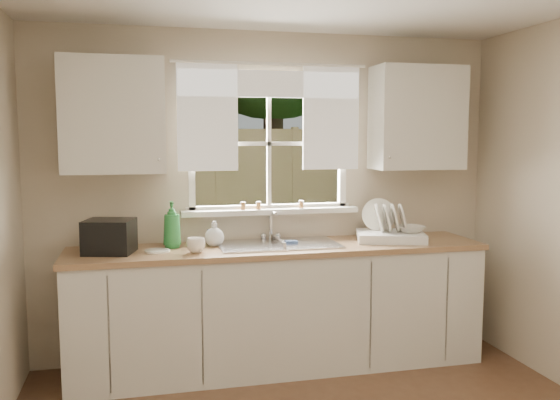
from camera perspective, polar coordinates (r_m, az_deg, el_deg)
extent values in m
cube|color=beige|center=(4.72, -1.00, -7.72)|extent=(3.60, 0.02, 1.15)
cube|color=beige|center=(4.63, -1.04, 13.82)|extent=(3.60, 0.02, 0.35)
cube|color=beige|center=(4.48, -16.24, 5.17)|extent=(1.20, 0.02, 1.00)
cube|color=beige|center=(4.99, 12.63, 5.34)|extent=(1.20, 0.02, 1.00)
cube|color=white|center=(4.64, -1.07, -0.75)|extent=(1.30, 0.06, 0.05)
cube|color=white|center=(4.63, -1.09, 11.64)|extent=(1.30, 0.06, 0.05)
cube|color=white|center=(4.51, -8.57, 5.35)|extent=(0.05, 0.06, 1.05)
cube|color=white|center=(4.77, 6.01, 5.43)|extent=(0.05, 0.06, 1.05)
cube|color=white|center=(4.61, -1.08, 5.44)|extent=(0.03, 0.04, 1.00)
cube|color=white|center=(4.61, -1.08, 5.44)|extent=(1.20, 0.04, 0.03)
cube|color=white|center=(4.58, -0.90, -1.09)|extent=(1.38, 0.14, 0.04)
cylinder|color=white|center=(4.56, -0.87, 12.98)|extent=(1.50, 0.02, 0.02)
cube|color=silver|center=(4.46, -6.98, 7.94)|extent=(0.45, 0.02, 0.80)
cube|color=silver|center=(4.67, 4.92, 7.88)|extent=(0.45, 0.02, 0.80)
cube|color=silver|center=(4.55, -0.90, 11.10)|extent=(1.40, 0.02, 0.20)
cube|color=silver|center=(4.46, -0.09, -10.43)|extent=(3.00, 0.62, 0.87)
cube|color=#9C744E|center=(4.35, -0.09, -4.68)|extent=(3.04, 0.65, 0.04)
cube|color=silver|center=(4.31, -15.76, 7.82)|extent=(0.70, 0.33, 0.80)
cube|color=silver|center=(4.81, 13.07, 7.69)|extent=(0.70, 0.33, 0.80)
cube|color=beige|center=(4.88, 9.17, -1.31)|extent=(0.08, 0.01, 0.12)
cylinder|color=brown|center=(4.52, -3.58, -0.57)|extent=(0.04, 0.04, 0.06)
cylinder|color=brown|center=(4.54, -2.08, -0.53)|extent=(0.04, 0.04, 0.06)
cylinder|color=brown|center=(4.62, 2.06, -0.41)|extent=(0.04, 0.04, 0.06)
cube|color=#335421|center=(9.68, -7.43, -4.17)|extent=(20.00, 10.00, 0.02)
cube|color=#947F52|center=(7.59, -5.91, 0.02)|extent=(8.00, 0.10, 1.80)
cube|color=maroon|center=(11.00, -14.58, 2.80)|extent=(3.00, 3.00, 2.20)
cube|color=black|center=(11.00, -14.76, 9.31)|extent=(3.20, 3.20, 0.30)
cylinder|color=#423021|center=(10.75, -0.64, 5.59)|extent=(0.36, 0.36, 3.20)
sphere|color=#214716|center=(10.99, -0.66, 18.20)|extent=(4.00, 4.00, 4.00)
cube|color=#B7B7BC|center=(4.39, -0.18, -5.37)|extent=(0.84, 0.46, 0.18)
cube|color=#B7B7BC|center=(4.38, -0.18, -4.28)|extent=(0.88, 0.50, 0.01)
cube|color=#B7B7BC|center=(4.38, -0.18, -4.60)|extent=(0.02, 0.41, 0.14)
cylinder|color=silver|center=(4.60, -0.90, -2.45)|extent=(0.03, 0.03, 0.22)
cylinder|color=silver|center=(4.51, -0.68, -1.21)|extent=(0.02, 0.18, 0.02)
sphere|color=silver|center=(4.60, -1.63, -3.46)|extent=(0.05, 0.05, 0.05)
sphere|color=silver|center=(4.62, -0.17, -3.40)|extent=(0.05, 0.05, 0.05)
cube|color=white|center=(4.63, 10.59, -3.46)|extent=(0.59, 0.51, 0.07)
cylinder|color=white|center=(4.69, 9.47, -1.40)|extent=(0.27, 0.15, 0.25)
cylinder|color=white|center=(4.60, 9.51, -1.69)|extent=(0.13, 0.23, 0.22)
cylinder|color=white|center=(4.60, 10.25, -1.69)|extent=(0.13, 0.23, 0.22)
cylinder|color=white|center=(4.61, 10.99, -1.69)|extent=(0.13, 0.23, 0.22)
cylinder|color=white|center=(4.62, 11.73, -1.70)|extent=(0.13, 0.23, 0.22)
imported|color=white|center=(4.63, 12.41, -2.74)|extent=(0.24, 0.24, 0.05)
imported|color=#2B853C|center=(4.31, -10.35, -2.35)|extent=(0.14, 0.14, 0.33)
imported|color=blue|center=(4.40, -6.39, -3.24)|extent=(0.09, 0.09, 0.17)
imported|color=#ECEBC2|center=(4.36, -6.33, -3.21)|extent=(0.18, 0.18, 0.18)
cylinder|color=white|center=(4.21, -11.73, -4.82)|extent=(0.17, 0.17, 0.01)
imported|color=white|center=(4.13, -8.10, -4.33)|extent=(0.17, 0.17, 0.10)
cube|color=black|center=(4.22, -16.09, -3.39)|extent=(0.38, 0.35, 0.23)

